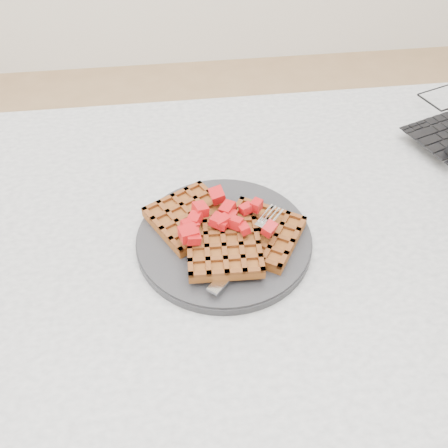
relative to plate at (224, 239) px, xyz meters
name	(u,v)px	position (x,y,z in m)	size (l,w,h in m)	color
ground	(261,438)	(0.10, 0.00, -0.76)	(4.00, 4.00, 0.00)	tan
table	(282,286)	(0.10, 0.00, -0.12)	(1.20, 0.80, 0.75)	#BCBCBA
plate	(224,239)	(0.00, 0.00, 0.00)	(0.26, 0.26, 0.02)	#242427
waffles	(224,232)	(0.00, 0.00, 0.02)	(0.24, 0.20, 0.03)	brown
strawberry_pile	(224,217)	(0.00, 0.00, 0.05)	(0.15, 0.15, 0.02)	#960006
fork	(251,247)	(0.03, -0.03, 0.02)	(0.02, 0.18, 0.02)	silver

